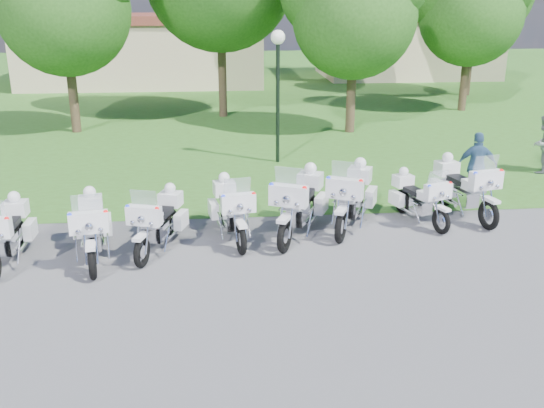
{
  "coord_description": "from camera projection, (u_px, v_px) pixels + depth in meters",
  "views": [
    {
      "loc": [
        -1.71,
        -10.81,
        5.08
      ],
      "look_at": [
        -0.62,
        1.2,
        0.95
      ],
      "focal_mm": 40.0,
      "sensor_mm": 36.0,
      "label": 1
    }
  ],
  "objects": [
    {
      "name": "building_west",
      "position": [
        145.0,
        49.0,
        37.17
      ],
      "size": [
        14.56,
        8.32,
        4.1
      ],
      "color": "#C5AF8E",
      "rests_on": "ground"
    },
    {
      "name": "motorcycle_1",
      "position": [
        91.0,
        227.0,
        12.22
      ],
      "size": [
        1.04,
        2.38,
        1.61
      ],
      "rotation": [
        0.0,
        0.0,
        3.31
      ],
      "color": "black",
      "rests_on": "ground"
    },
    {
      "name": "grass_lawn",
      "position": [
        244.0,
        84.0,
        37.41
      ],
      "size": [
        100.0,
        48.0,
        0.01
      ],
      "primitive_type": "cube",
      "color": "#37631F",
      "rests_on": "ground"
    },
    {
      "name": "motorcycle_2",
      "position": [
        159.0,
        220.0,
        12.7
      ],
      "size": [
        1.16,
        2.21,
        1.52
      ],
      "rotation": [
        0.0,
        0.0,
        2.84
      ],
      "color": "black",
      "rests_on": "ground"
    },
    {
      "name": "motorcycle_7",
      "position": [
        464.0,
        187.0,
        14.7
      ],
      "size": [
        1.15,
        2.49,
        1.69
      ],
      "rotation": [
        0.0,
        0.0,
        3.35
      ],
      "color": "black",
      "rests_on": "ground"
    },
    {
      "name": "tree_3",
      "position": [
        471.0,
        4.0,
        27.12
      ],
      "size": [
        5.43,
        4.64,
        7.25
      ],
      "color": "#38281C",
      "rests_on": "ground"
    },
    {
      "name": "tree_2",
      "position": [
        354.0,
        4.0,
        22.53
      ],
      "size": [
        5.5,
        4.69,
        7.33
      ],
      "color": "#38281C",
      "rests_on": "ground"
    },
    {
      "name": "motorcycle_0",
      "position": [
        7.0,
        232.0,
        12.05
      ],
      "size": [
        0.77,
        2.31,
        1.55
      ],
      "rotation": [
        0.0,
        0.0,
        3.16
      ],
      "color": "black",
      "rests_on": "ground"
    },
    {
      "name": "bystander_b",
      "position": [
        543.0,
        144.0,
        18.19
      ],
      "size": [
        1.09,
        1.06,
        1.76
      ],
      "primitive_type": "imported",
      "rotation": [
        0.0,
        0.0,
        -2.46
      ],
      "color": "gray",
      "rests_on": "ground"
    },
    {
      "name": "motorcycle_4",
      "position": [
        300.0,
        203.0,
        13.47
      ],
      "size": [
        1.54,
        2.47,
        1.78
      ],
      "rotation": [
        0.0,
        0.0,
        2.72
      ],
      "color": "black",
      "rests_on": "ground"
    },
    {
      "name": "motorcycle_3",
      "position": [
        231.0,
        209.0,
        13.31
      ],
      "size": [
        1.03,
        2.35,
        1.59
      ],
      "rotation": [
        0.0,
        0.0,
        3.32
      ],
      "color": "black",
      "rests_on": "ground"
    },
    {
      "name": "building_east",
      "position": [
        406.0,
        45.0,
        40.52
      ],
      "size": [
        11.44,
        7.28,
        4.1
      ],
      "color": "#C5AF8E",
      "rests_on": "ground"
    },
    {
      "name": "motorcycle_5",
      "position": [
        352.0,
        196.0,
        13.97
      ],
      "size": [
        1.53,
        2.45,
        1.76
      ],
      "rotation": [
        0.0,
        0.0,
        2.72
      ],
      "color": "black",
      "rests_on": "ground"
    },
    {
      "name": "ground",
      "position": [
        308.0,
        268.0,
        11.98
      ],
      "size": [
        100.0,
        100.0,
        0.0
      ],
      "primitive_type": "plane",
      "color": "#5D5D63",
      "rests_on": "ground"
    },
    {
      "name": "lamp_post",
      "position": [
        278.0,
        64.0,
        18.66
      ],
      "size": [
        0.44,
        0.44,
        4.14
      ],
      "color": "black",
      "rests_on": "ground"
    },
    {
      "name": "bystander_c",
      "position": [
        477.0,
        166.0,
        15.84
      ],
      "size": [
        1.1,
        0.62,
        1.78
      ],
      "primitive_type": "imported",
      "rotation": [
        0.0,
        0.0,
        2.96
      ],
      "color": "#34587D",
      "rests_on": "ground"
    },
    {
      "name": "motorcycle_6",
      "position": [
        419.0,
        197.0,
        14.31
      ],
      "size": [
        1.1,
        2.06,
        1.43
      ],
      "rotation": [
        0.0,
        0.0,
        3.45
      ],
      "color": "black",
      "rests_on": "ground"
    }
  ]
}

